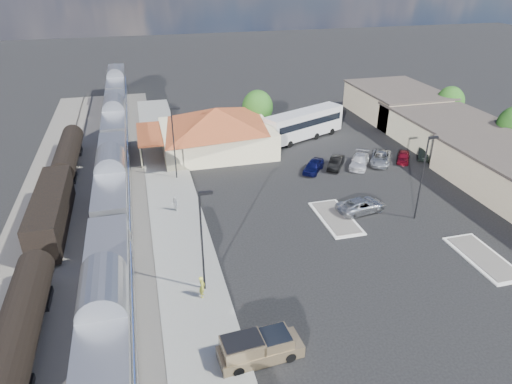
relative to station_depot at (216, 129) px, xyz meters
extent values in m
plane|color=black|center=(4.56, -24.00, -3.13)|extent=(280.00, 280.00, 0.00)
cube|color=#4C4944|center=(-16.44, -16.00, -3.07)|extent=(16.00, 100.00, 0.12)
cube|color=gray|center=(-7.44, -18.00, -3.04)|extent=(5.50, 92.00, 0.18)
cube|color=silver|center=(-13.44, -35.58, -0.08)|extent=(3.00, 20.00, 5.00)
cube|color=black|center=(-13.44, -35.58, -2.83)|extent=(2.20, 16.00, 0.60)
cube|color=silver|center=(-13.44, -14.58, -0.08)|extent=(3.00, 20.00, 5.00)
cube|color=black|center=(-13.44, -14.58, -2.83)|extent=(2.20, 16.00, 0.60)
cube|color=silver|center=(-13.44, 6.42, -0.08)|extent=(3.00, 20.00, 5.00)
cube|color=black|center=(-13.44, 6.42, -2.83)|extent=(2.20, 16.00, 0.60)
cube|color=silver|center=(-13.44, 27.42, -0.08)|extent=(3.00, 20.00, 5.00)
cube|color=black|center=(-13.44, 27.42, -2.83)|extent=(2.20, 16.00, 0.60)
cylinder|color=black|center=(-19.44, -32.85, -1.03)|extent=(2.80, 14.00, 2.80)
cube|color=black|center=(-19.44, -32.85, -2.83)|extent=(2.20, 12.00, 0.60)
cube|color=black|center=(-19.44, -16.85, -0.93)|extent=(2.80, 14.00, 3.60)
cube|color=black|center=(-19.44, -16.85, -2.83)|extent=(2.20, 12.00, 0.60)
cylinder|color=black|center=(-19.44, -0.85, -1.03)|extent=(2.80, 14.00, 2.80)
cube|color=black|center=(-19.44, -0.85, -2.83)|extent=(2.20, 12.00, 0.60)
cube|color=beige|center=(0.06, 0.00, -1.33)|extent=(15.00, 12.00, 3.60)
pyramid|color=brown|center=(0.06, 0.00, 1.77)|extent=(15.30, 12.24, 2.60)
cube|color=brown|center=(-9.04, 0.00, 0.17)|extent=(3.20, 9.60, 0.25)
cube|color=#C6B28C|center=(32.56, -6.00, -1.13)|extent=(12.00, 18.00, 4.00)
cube|color=#3F3833|center=(32.56, -6.00, 1.02)|extent=(12.40, 18.40, 0.30)
cube|color=#C6B28C|center=(32.56, 8.00, -0.88)|extent=(12.00, 16.00, 4.50)
cube|color=#3F3833|center=(32.56, 8.00, 1.52)|extent=(12.40, 16.40, 0.30)
cube|color=silver|center=(8.56, -22.00, -3.06)|extent=(3.30, 7.50, 0.15)
cube|color=#4C4944|center=(8.56, -22.00, -2.97)|extent=(2.70, 6.90, 0.10)
cube|color=silver|center=(18.56, -32.00, -3.06)|extent=(3.30, 7.50, 0.15)
cube|color=#4C4944|center=(18.56, -32.00, -2.97)|extent=(2.70, 6.90, 0.10)
cylinder|color=black|center=(-6.44, -30.00, 1.37)|extent=(0.16, 0.16, 9.00)
cube|color=black|center=(-5.94, -30.00, 5.72)|extent=(1.00, 0.25, 0.22)
cylinder|color=black|center=(-6.44, -8.00, 1.37)|extent=(0.16, 0.16, 9.00)
cube|color=black|center=(-5.94, -8.00, 5.72)|extent=(1.00, 0.25, 0.22)
cylinder|color=black|center=(16.56, -24.00, 1.37)|extent=(0.16, 0.16, 9.00)
cube|color=black|center=(17.06, -24.00, 5.72)|extent=(1.00, 0.25, 0.22)
cylinder|color=#382314|center=(38.56, -12.00, -1.70)|extent=(0.30, 0.30, 2.86)
cylinder|color=#382314|center=(38.56, 2.00, -1.86)|extent=(0.30, 0.30, 2.55)
ellipsoid|color=#234B15|center=(38.56, 2.00, 0.64)|extent=(4.41, 4.41, 4.87)
cylinder|color=#382314|center=(7.56, 6.00, -1.77)|extent=(0.30, 0.30, 2.73)
ellipsoid|color=#234B15|center=(7.56, 6.00, 0.90)|extent=(4.71, 4.71, 5.21)
cube|color=#967F5C|center=(-3.94, -38.01, -2.56)|extent=(5.81, 2.48, 0.93)
cube|color=#967F5C|center=(-3.94, -38.01, -1.84)|extent=(2.30, 2.12, 0.98)
cube|color=#967F5C|center=(-3.94, -38.01, -1.74)|extent=(2.86, 2.16, 1.13)
cylinder|color=black|center=(-2.06, -38.79, -2.76)|extent=(0.76, 0.34, 0.74)
cylinder|color=black|center=(-2.20, -36.94, -2.76)|extent=(0.76, 0.34, 0.74)
cylinder|color=black|center=(-5.68, -39.07, -2.76)|extent=(0.76, 0.34, 0.74)
cylinder|color=black|center=(-5.82, -37.22, -2.76)|extent=(0.76, 0.34, 0.74)
imported|color=#ADB1B5|center=(11.76, -21.28, -2.37)|extent=(5.88, 3.50, 1.53)
cube|color=white|center=(13.49, 1.33, -0.74)|extent=(13.41, 8.04, 3.79)
cube|color=black|center=(13.49, 1.33, -0.28)|extent=(12.44, 7.65, 1.00)
cylinder|color=black|center=(18.30, 2.02, -2.63)|extent=(1.05, 0.71, 1.00)
cylinder|color=black|center=(17.25, 4.41, -2.63)|extent=(1.05, 0.71, 1.00)
cylinder|color=black|center=(10.35, -1.48, -2.63)|extent=(1.05, 0.71, 1.00)
cylinder|color=black|center=(9.29, 0.90, -2.63)|extent=(1.05, 0.71, 1.00)
imported|color=#D1CF41|center=(-6.76, -30.91, -2.00)|extent=(0.65, 0.80, 1.90)
imported|color=white|center=(-7.45, -16.36, -2.14)|extent=(0.88, 0.97, 1.61)
imported|color=#0E1147|center=(10.59, -10.24, -2.38)|extent=(4.16, 4.56, 1.51)
imported|color=black|center=(13.79, -9.94, -2.41)|extent=(3.71, 4.46, 1.44)
imported|color=white|center=(16.99, -10.24, -2.38)|extent=(4.67, 5.49, 1.51)
imported|color=#989CA1|center=(20.19, -9.94, -2.39)|extent=(4.94, 5.82, 1.48)
imported|color=maroon|center=(23.39, -10.24, -2.48)|extent=(3.42, 4.06, 1.31)
imported|color=black|center=(26.59, -9.94, -2.49)|extent=(3.27, 3.98, 1.28)
camera|label=1|loc=(-9.90, -59.60, 20.89)|focal=32.00mm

